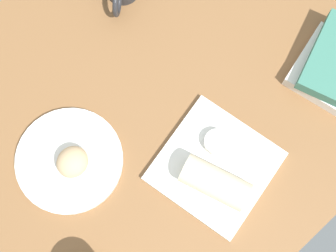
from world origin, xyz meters
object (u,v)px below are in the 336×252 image
at_px(sauce_cup, 218,141).
at_px(book_stack, 336,65).
at_px(square_plate, 215,166).
at_px(round_plate, 69,160).
at_px(breakfast_wrap, 215,183).
at_px(scone_pastry, 72,162).

distance_m(sauce_cup, book_stack, 0.33).
bearing_deg(sauce_cup, square_plate, -137.88).
height_order(round_plate, square_plate, square_plate).
relative_size(square_plate, sauce_cup, 4.21).
bearing_deg(sauce_cup, book_stack, -8.92).
xyz_separation_m(square_plate, breakfast_wrap, (-0.03, -0.03, 0.04)).
relative_size(breakfast_wrap, book_stack, 0.62).
bearing_deg(sauce_cup, breakfast_wrap, -137.88).
xyz_separation_m(scone_pastry, square_plate, (0.23, -0.21, -0.03)).
relative_size(scone_pastry, square_plate, 0.31).
height_order(breakfast_wrap, book_stack, breakfast_wrap).
height_order(round_plate, book_stack, book_stack).
distance_m(square_plate, book_stack, 0.36).
xyz_separation_m(round_plate, sauce_cup, (0.27, -0.19, 0.02)).
xyz_separation_m(sauce_cup, breakfast_wrap, (-0.07, -0.06, 0.02)).
height_order(scone_pastry, sauce_cup, scone_pastry).
bearing_deg(scone_pastry, round_plate, 103.04).
distance_m(round_plate, scone_pastry, 0.04).
distance_m(scone_pastry, breakfast_wrap, 0.31).
distance_m(square_plate, sauce_cup, 0.06).
bearing_deg(square_plate, scone_pastry, 137.39).
bearing_deg(sauce_cup, scone_pastry, 146.84).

